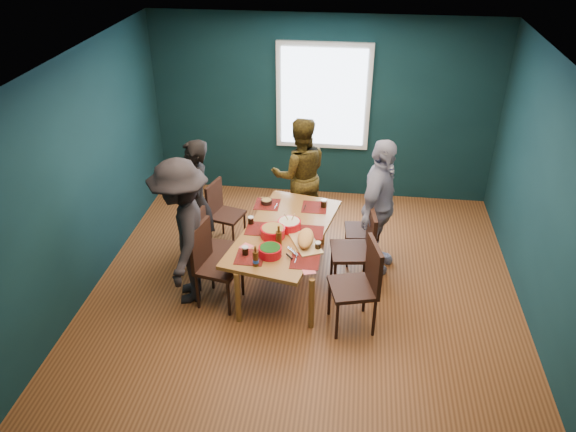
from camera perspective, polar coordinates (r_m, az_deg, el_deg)
name	(u,v)px	position (r m, az deg, el deg)	size (l,w,h in m)	color
room	(308,176)	(6.25, 2.07, 4.04)	(5.01, 5.01, 2.71)	brown
dining_table	(285,235)	(6.57, -0.36, -1.97)	(1.26, 1.96, 0.69)	olive
chair_left_far	(221,209)	(7.40, -6.81, 0.76)	(0.48, 0.48, 0.86)	black
chair_left_mid	(208,243)	(6.68, -8.10, -2.69)	(0.44, 0.44, 0.91)	black
chair_left_near	(211,259)	(6.32, -7.86, -4.30)	(0.53, 0.53, 0.99)	black
chair_right_far	(369,225)	(7.04, 8.20, -0.91)	(0.44, 0.44, 0.89)	black
chair_right_mid	(361,244)	(6.51, 7.38, -2.85)	(0.53, 0.53, 1.03)	black
chair_right_near	(362,280)	(5.96, 7.56, -6.42)	(0.57, 0.57, 1.03)	black
person_far_left	(197,203)	(6.96, -9.27, 1.36)	(0.59, 0.39, 1.62)	black
person_back	(300,175)	(7.56, 1.22, 4.22)	(0.78, 0.61, 1.61)	black
person_right	(379,207)	(6.77, 9.20, 0.91)	(1.00, 0.42, 1.71)	white
person_near_left	(183,233)	(6.27, -10.64, -1.70)	(1.12, 0.64, 1.73)	black
bowl_salad	(273,232)	(6.40, -1.56, -1.61)	(0.28, 0.28, 0.12)	red
bowl_dumpling	(289,225)	(6.53, 0.13, -0.87)	(0.27, 0.27, 0.25)	red
bowl_herbs	(270,251)	(6.08, -1.82, -3.57)	(0.25, 0.25, 0.11)	red
cutting_board	(305,239)	(6.26, 1.78, -2.39)	(0.44, 0.64, 0.14)	tan
small_bowl	(266,201)	(7.08, -2.20, 1.48)	(0.14, 0.14, 0.06)	black
beer_bottle_a	(256,259)	(5.92, -3.31, -4.36)	(0.06, 0.06, 0.24)	#44240C
beer_bottle_b	(279,239)	(6.20, -0.95, -2.32)	(0.07, 0.07, 0.26)	#44240C
cola_glass_a	(245,250)	(6.11, -4.36, -3.48)	(0.07, 0.07, 0.10)	black
cola_glass_b	(318,246)	(6.19, 3.05, -3.02)	(0.07, 0.07, 0.09)	black
cola_glass_c	(324,203)	(6.99, 3.65, 1.32)	(0.08, 0.08, 0.11)	black
cola_glass_d	(251,220)	(6.65, -3.80, -0.40)	(0.07, 0.07, 0.09)	black
napkin_a	(317,231)	(6.54, 3.01, -1.49)	(0.13, 0.13, 0.00)	#F26671
napkin_b	(246,247)	(6.27, -4.26, -3.13)	(0.12, 0.12, 0.00)	#F26671
napkin_c	(309,270)	(5.88, 2.11, -5.55)	(0.13, 0.13, 0.00)	#F26671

